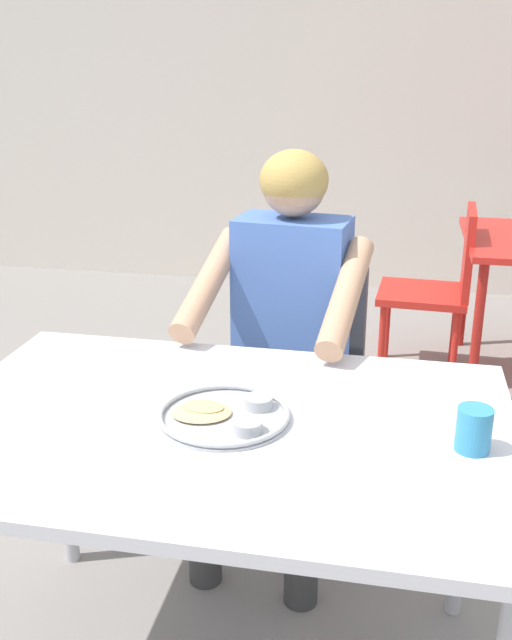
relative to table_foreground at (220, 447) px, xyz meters
name	(u,v)px	position (x,y,z in m)	size (l,w,h in m)	color
back_wall	(349,26)	(-0.03, 3.57, 1.02)	(12.00, 0.12, 3.40)	silver
table_foreground	(220,447)	(0.00, 0.00, 0.00)	(1.30, 0.87, 0.75)	silver
thali_tray	(225,414)	(0.01, 0.01, 0.08)	(0.29, 0.29, 0.03)	#B7BABF
drinking_cup	(474,428)	(0.54, -0.02, 0.12)	(0.07, 0.07, 0.09)	#338CBF
chair_foreground	(299,370)	(0.06, 0.87, -0.19)	(0.47, 0.48, 0.85)	#3F3F44
diner_foreground	(284,323)	(0.04, 0.66, 0.06)	(0.54, 0.58, 1.26)	#373737
chair_red_left	(441,282)	(0.58, 2.08, -0.20)	(0.45, 0.42, 0.85)	red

